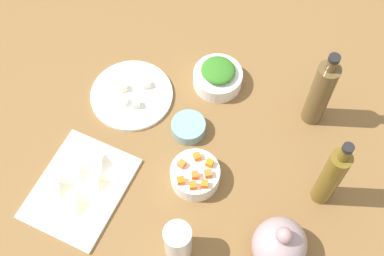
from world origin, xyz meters
The scene contains 28 objects.
tabletop centered at (0.00, 0.00, 1.50)cm, with size 190.00×190.00×3.00cm, color brown.
cutting_board centered at (28.86, -17.70, 3.50)cm, with size 28.64×22.38×1.00cm, color white.
plate_tofu centered at (-2.64, -22.20, 3.60)cm, with size 24.24×24.24×1.20cm, color white.
bowl_greens centered at (-19.51, -2.65, 5.55)cm, with size 14.49×14.49×5.09cm, color white.
bowl_carrots centered at (10.90, 7.34, 5.74)cm, with size 13.22×13.22×5.49cm, color white.
bowl_small_side centered at (-1.10, -1.82, 4.94)cm, with size 9.69×9.69×3.88cm, color #759999.
teapot centered at (17.69, 34.83, 9.26)cm, with size 15.73×13.29×15.65cm.
bottle_0 centered at (-2.10, 38.40, 15.14)cm, with size 5.31×5.31×28.48cm.
bottle_1 centered at (-23.22, 26.35, 15.30)cm, with size 5.98×5.98×28.34cm.
drinking_glass_1 centered at (29.48, 13.36, 9.65)cm, with size 6.82×6.82×13.31cm, color white.
carrot_cube_0 centered at (11.24, 3.50, 9.39)cm, with size 1.80×1.80×1.80cm, color orange.
carrot_cube_1 centered at (7.39, 9.67, 9.39)cm, with size 1.80×1.80×1.80cm, color orange.
carrot_cube_2 centered at (12.25, 8.13, 9.39)cm, with size 1.80×1.80×1.80cm, color orange.
carrot_cube_3 centered at (15.42, 5.72, 9.39)cm, with size 1.80×1.80×1.80cm, color orange.
carrot_cube_4 centered at (10.19, 10.84, 9.39)cm, with size 1.80×1.80×1.80cm, color orange.
carrot_cube_5 centered at (7.36, 5.87, 9.39)cm, with size 1.80×1.80×1.80cm, color orange.
carrot_cube_6 centered at (13.20, 11.48, 9.39)cm, with size 1.80×1.80×1.80cm, color orange.
carrot_cube_7 centered at (15.01, 9.07, 9.39)cm, with size 1.80×1.80×1.80cm, color orange.
chopped_greens_mound centered at (-19.51, -2.65, 9.65)cm, with size 10.07×9.82×3.11cm, color #327321.
tofu_cube_0 centered at (-7.28, -19.87, 5.30)cm, with size 2.20×2.20×2.20cm, color white.
tofu_cube_1 centered at (0.33, -18.65, 5.30)cm, with size 2.20×2.20×2.20cm, color white.
tofu_cube_2 centered at (-2.86, -25.10, 5.30)cm, with size 2.20×2.20×2.20cm, color #FAECCE.
tofu_cube_3 centered at (0.94, -22.28, 5.30)cm, with size 2.20×2.20×2.20cm, color white.
dumpling_0 centered at (25.32, -19.76, 5.19)cm, with size 5.11×4.64×2.39cm, color beige.
dumpling_1 centered at (32.90, -15.27, 5.14)cm, with size 5.67×4.97×2.28cm, color beige.
dumpling_2 centered at (20.05, -16.32, 5.49)cm, with size 4.54×4.18×2.98cm, color beige.
dumpling_3 centered at (31.17, -22.22, 5.42)cm, with size 5.65×4.90×2.83cm, color beige.
dumpling_4 centered at (25.04, -14.07, 5.18)cm, with size 4.94×4.56×2.35cm, color beige.
Camera 1 is at (58.37, 34.27, 130.78)cm, focal length 47.84 mm.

